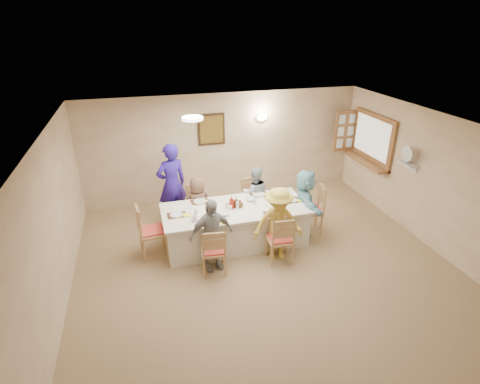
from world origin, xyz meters
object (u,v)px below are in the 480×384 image
object	(u,v)px
chair_right_end	(310,209)
diner_right_end	(305,202)
caregiver	(172,184)
diner_front_right	(278,224)
desk_fan	(408,157)
serving_hatch	(373,139)
dining_table	(235,225)
diner_back_right	(255,195)
chair_front_right	(280,238)
chair_back_left	(197,207)
condiment_ketchup	(232,202)
chair_back_right	(253,200)
diner_front_left	(211,235)
chair_front_left	(213,250)
chair_left_end	(153,230)
diner_back_left	(198,204)

from	to	relation	value
chair_right_end	diner_right_end	size ratio (longest dim) A/B	0.75
chair_right_end	caregiver	xyz separation A→B (m)	(-2.60, 1.15, 0.36)
diner_front_right	desk_fan	bearing A→B (deg)	15.29
serving_hatch	caregiver	world-z (taller)	serving_hatch
dining_table	diner_back_right	world-z (taller)	diner_back_right
serving_hatch	chair_front_right	bearing A→B (deg)	-147.59
chair_back_left	condiment_ketchup	distance (m)	1.06
dining_table	chair_right_end	world-z (taller)	chair_right_end
chair_front_right	chair_right_end	distance (m)	1.24
chair_back_left	chair_front_right	xyz separation A→B (m)	(1.20, -1.60, 0.02)
desk_fan	chair_back_left	xyz separation A→B (m)	(-4.01, 1.10, -1.10)
chair_back_left	chair_back_right	size ratio (longest dim) A/B	0.99
desk_fan	dining_table	world-z (taller)	desk_fan
diner_front_left	caregiver	bearing A→B (deg)	93.76
serving_hatch	dining_table	distance (m)	3.84
diner_back_right	diner_front_right	distance (m)	1.36
desk_fan	caregiver	size ratio (longest dim) A/B	0.17
chair_front_left	desk_fan	bearing A→B (deg)	-166.54
serving_hatch	chair_front_left	world-z (taller)	serving_hatch
chair_left_end	diner_back_right	size ratio (longest dim) A/B	0.81
chair_left_end	condiment_ketchup	distance (m)	1.52
desk_fan	chair_right_end	xyz separation A→B (m)	(-1.86, 0.30, -1.04)
chair_front_right	caregiver	size ratio (longest dim) A/B	0.54
desk_fan	dining_table	size ratio (longest dim) A/B	0.11
chair_front_left	diner_back_left	distance (m)	1.49
desk_fan	diner_front_left	bearing A→B (deg)	-174.57
chair_front_left	diner_right_end	size ratio (longest dim) A/B	0.66
diner_front_right	diner_right_end	xyz separation A→B (m)	(0.82, 0.68, -0.01)
chair_left_end	diner_front_left	size ratio (longest dim) A/B	0.77
serving_hatch	diner_right_end	world-z (taller)	serving_hatch
chair_front_right	diner_back_right	world-z (taller)	diner_back_right
chair_front_right	condiment_ketchup	world-z (taller)	condiment_ketchup
chair_back_right	diner_front_right	bearing A→B (deg)	-97.63
diner_right_end	chair_back_left	bearing A→B (deg)	79.47
chair_front_right	diner_front_right	size ratio (longest dim) A/B	0.68
diner_back_left	diner_front_left	distance (m)	1.36
dining_table	condiment_ketchup	size ratio (longest dim) A/B	10.66
diner_back_left	chair_left_end	bearing A→B (deg)	27.66
chair_back_left	chair_front_right	bearing A→B (deg)	-52.96
diner_back_left	diner_back_right	size ratio (longest dim) A/B	0.92
chair_right_end	diner_right_end	bearing A→B (deg)	-78.28
chair_back_left	chair_right_end	xyz separation A→B (m)	(2.15, -0.80, 0.06)
serving_hatch	desk_fan	bearing A→B (deg)	-94.66
chair_back_left	chair_front_left	size ratio (longest dim) A/B	1.01
diner_back_left	diner_right_end	bearing A→B (deg)	153.46
chair_front_right	desk_fan	bearing A→B (deg)	-165.58
chair_left_end	condiment_ketchup	world-z (taller)	chair_left_end
chair_left_end	condiment_ketchup	xyz separation A→B (m)	(1.48, -0.01, 0.37)
chair_back_right	chair_front_left	size ratio (longest dim) A/B	1.02
condiment_ketchup	chair_back_right	bearing A→B (deg)	50.13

